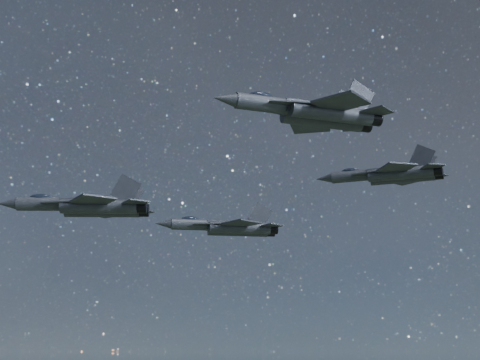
{
  "coord_description": "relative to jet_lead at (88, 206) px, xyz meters",
  "views": [
    {
      "loc": [
        3.88,
        -84.58,
        135.98
      ],
      "look_at": [
        -0.74,
        -3.37,
        156.93
      ],
      "focal_mm": 50.0,
      "sensor_mm": 36.0,
      "label": 1
    }
  ],
  "objects": [
    {
      "name": "jet_right",
      "position": [
        27.95,
        -19.94,
        4.85
      ],
      "size": [
        17.92,
        11.83,
        4.58
      ],
      "rotation": [
        0.0,
        0.0,
        0.39
      ],
      "color": "#2E323A"
    },
    {
      "name": "jet_lead",
      "position": [
        0.0,
        0.0,
        0.0
      ],
      "size": [
        20.25,
        14.26,
        5.12
      ],
      "rotation": [
        0.0,
        0.0,
        0.08
      ],
      "color": "#2E323A"
    },
    {
      "name": "jet_slot",
      "position": [
        37.86,
        -4.52,
        2.44
      ],
      "size": [
        15.89,
        10.71,
        4.01
      ],
      "rotation": [
        0.0,
        0.0,
        -0.3
      ],
      "color": "#2E323A"
    },
    {
      "name": "jet_left",
      "position": [
        16.66,
        19.67,
        0.69
      ],
      "size": [
        19.98,
        13.7,
        5.01
      ],
      "rotation": [
        0.0,
        0.0,
        0.21
      ],
      "color": "#2E323A"
    }
  ]
}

